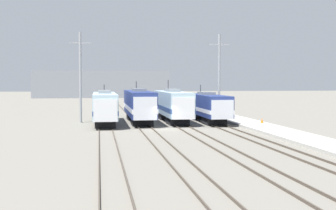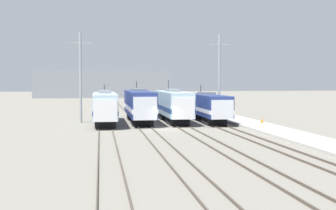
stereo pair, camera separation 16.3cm
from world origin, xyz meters
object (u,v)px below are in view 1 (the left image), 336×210
(locomotive_center_left, at_px, (139,105))
(locomotive_center_right, at_px, (173,105))
(catenary_tower_left, at_px, (80,76))
(traffic_cone, at_px, (262,121))
(locomotive_far_left, at_px, (105,107))
(locomotive_far_right, at_px, (207,106))
(catenary_tower_right, at_px, (219,76))

(locomotive_center_left, xyz_separation_m, locomotive_center_right, (4.43, 0.12, -0.04))
(locomotive_center_left, distance_m, catenary_tower_left, 8.39)
(locomotive_center_left, relative_size, traffic_cone, 28.79)
(locomotive_far_left, relative_size, locomotive_center_left, 0.93)
(locomotive_center_right, relative_size, locomotive_far_right, 1.02)
(locomotive_far_right, height_order, catenary_tower_right, catenary_tower_right)
(locomotive_far_right, bearing_deg, traffic_cone, -49.99)
(locomotive_center_left, distance_m, traffic_cone, 15.76)
(locomotive_center_right, xyz_separation_m, locomotive_far_right, (4.43, -0.79, -0.19))
(locomotive_center_right, relative_size, traffic_cone, 27.39)
(catenary_tower_left, height_order, traffic_cone, catenary_tower_left)
(catenary_tower_right, distance_m, traffic_cone, 9.88)
(locomotive_far_left, height_order, locomotive_center_left, locomotive_center_left)
(locomotive_far_left, relative_size, locomotive_far_right, 1.00)
(locomotive_far_left, height_order, traffic_cone, locomotive_far_left)
(catenary_tower_right, bearing_deg, catenary_tower_left, 180.00)
(traffic_cone, bearing_deg, locomotive_center_left, 153.96)
(catenary_tower_left, xyz_separation_m, catenary_tower_right, (18.24, 0.00, 0.00))
(locomotive_center_right, relative_size, catenary_tower_left, 1.44)
(locomotive_center_left, xyz_separation_m, traffic_cone, (14.09, -6.88, -1.62))
(catenary_tower_right, height_order, traffic_cone, catenary_tower_right)
(locomotive_center_left, bearing_deg, locomotive_far_right, -4.29)
(catenary_tower_left, distance_m, catenary_tower_right, 18.24)
(locomotive_center_right, distance_m, locomotive_far_right, 4.51)
(catenary_tower_right, xyz_separation_m, traffic_cone, (3.30, -7.59, -5.41))
(locomotive_far_left, relative_size, catenary_tower_left, 1.41)
(locomotive_far_left, bearing_deg, catenary_tower_left, 136.46)
(locomotive_far_left, bearing_deg, catenary_tower_right, 10.67)
(locomotive_far_right, distance_m, traffic_cone, 8.24)
(locomotive_far_right, bearing_deg, locomotive_center_left, 175.71)
(locomotive_far_left, bearing_deg, locomotive_center_right, 14.44)
(catenary_tower_right, bearing_deg, locomotive_center_left, -176.25)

